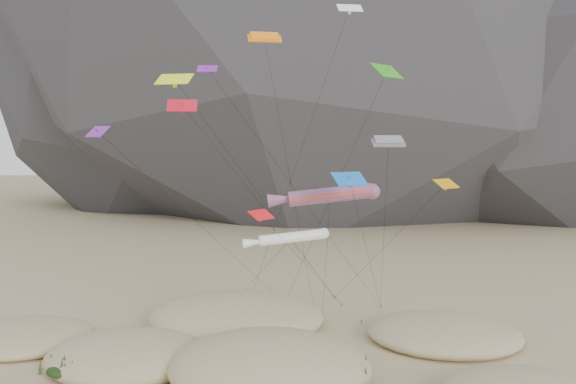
# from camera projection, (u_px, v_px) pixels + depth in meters

# --- Properties ---
(dunes) EXTENTS (50.48, 37.31, 4.37)m
(dunes) POSITION_uv_depth(u_px,v_px,m) (235.00, 365.00, 41.07)
(dunes) COLOR #CCB789
(dunes) RESTS_ON ground
(dune_grass) EXTENTS (40.63, 29.73, 1.52)m
(dune_grass) POSITION_uv_depth(u_px,v_px,m) (225.00, 378.00, 38.58)
(dune_grass) COLOR black
(dune_grass) RESTS_ON ground
(kite_stakes) EXTENTS (17.69, 8.28, 0.30)m
(kite_stakes) POSITION_uv_depth(u_px,v_px,m) (298.00, 306.00, 58.15)
(kite_stakes) COLOR #3F2D1E
(kite_stakes) RESTS_ON ground
(rainbow_tube_kite) EXTENTS (8.52, 13.38, 14.00)m
(rainbow_tube_kite) POSITION_uv_depth(u_px,v_px,m) (327.00, 195.00, 42.08)
(rainbow_tube_kite) COLOR #FB381A
(rainbow_tube_kite) RESTS_ON ground
(white_tube_kite) EXTENTS (10.35, 13.99, 10.03)m
(white_tube_kite) POSITION_uv_depth(u_px,v_px,m) (288.00, 238.00, 45.31)
(white_tube_kite) COLOR white
(white_tube_kite) RESTS_ON ground
(orange_parafoil) EXTENTS (5.65, 8.42, 26.67)m
(orange_parafoil) POSITION_uv_depth(u_px,v_px,m) (265.00, 40.00, 48.75)
(orange_parafoil) COLOR orange
(orange_parafoil) RESTS_ON ground
(multi_parafoil) EXTENTS (2.57, 16.59, 17.56)m
(multi_parafoil) POSITION_uv_depth(u_px,v_px,m) (388.00, 144.00, 42.13)
(multi_parafoil) COLOR #DB5A17
(multi_parafoil) RESTS_ON ground
(delta_kites) EXTENTS (27.89, 22.61, 28.76)m
(delta_kites) POSITION_uv_depth(u_px,v_px,m) (282.00, 119.00, 43.22)
(delta_kites) COLOR green
(delta_kites) RESTS_ON ground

